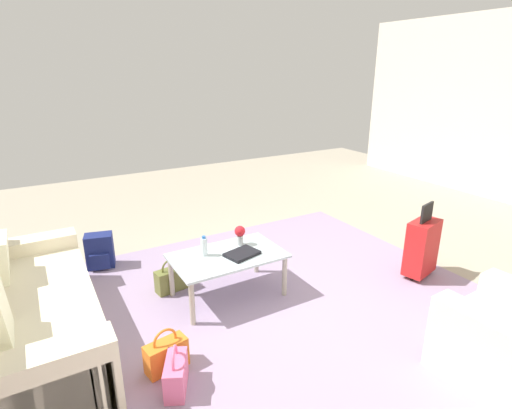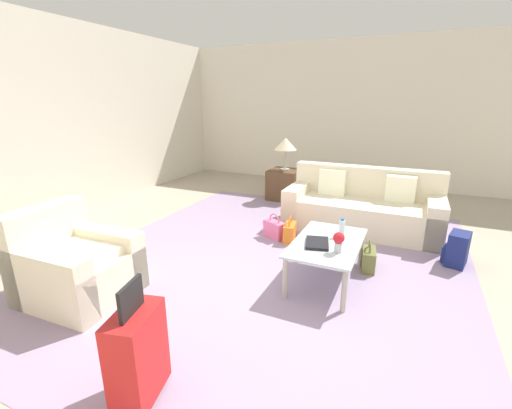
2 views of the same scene
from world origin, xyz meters
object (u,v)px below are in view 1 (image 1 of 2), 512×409
handbag_olive (171,279)px  coffee_table_book (242,254)px  suitcase_red (422,246)px  backpack_navy (100,252)px  couch (21,317)px  water_bottle (204,247)px  flower_vase (240,233)px  handbag_pink (176,374)px  coffee_table (228,260)px  handbag_orange (166,355)px

handbag_olive → coffee_table_book: bearing=142.0°
suitcase_red → backpack_navy: (3.00, -1.99, -0.16)m
couch → coffee_table_book: bearing=174.6°
coffee_table_book → water_bottle: bearing=-43.8°
handbag_olive → couch: bearing=11.8°
flower_vase → handbag_olive: flower_vase is taller
handbag_olive → handbag_pink: size_ratio=1.00×
handbag_olive → coffee_table: bearing=140.9°
handbag_orange → coffee_table_book: bearing=-147.7°
couch → flower_vase: (-2.02, -0.05, 0.27)m
suitcase_red → handbag_orange: size_ratio=2.37×
suitcase_red → handbag_pink: size_ratio=2.37×
water_bottle → coffee_table_book: size_ratio=0.65×
coffee_table_book → suitcase_red: bearing=147.3°
couch → handbag_orange: 1.24m
flower_vase → backpack_navy: size_ratio=0.51×
handbag_olive → backpack_navy: (0.54, -0.91, 0.06)m
water_bottle → flower_vase: bearing=-173.2°
handbag_olive → backpack_navy: 1.06m
water_bottle → flower_vase: (-0.42, -0.05, 0.03)m
handbag_olive → handbag_pink: (0.41, 1.32, 0.00)m
couch → handbag_pink: bearing=131.4°
couch → suitcase_red: bearing=168.1°
couch → handbag_pink: size_ratio=6.08×
coffee_table → suitcase_red: bearing=160.7°
handbag_olive → flower_vase: bearing=161.6°
water_bottle → handbag_olive: size_ratio=0.57×
coffee_table → handbag_olive: coffee_table is taller
coffee_table_book → suitcase_red: 1.98m
couch → handbag_pink: couch is taller
flower_vase → handbag_pink: flower_vase is taller
coffee_table → handbag_pink: bearing=46.9°
handbag_pink → backpack_navy: (0.12, -2.23, 0.06)m
couch → water_bottle: (-1.60, -0.00, 0.25)m
coffee_table → flower_vase: (-0.22, -0.15, 0.18)m
coffee_table → handbag_pink: size_ratio=3.03×
flower_vase → handbag_olive: bearing=-18.4°
suitcase_red → handbag_olive: suitcase_red is taller
suitcase_red → backpack_navy: suitcase_red is taller
coffee_table → water_bottle: bearing=-26.6°
handbag_orange → handbag_olive: (-0.41, -1.09, 0.00)m
suitcase_red → flower_vase: bearing=-25.5°
suitcase_red → handbag_orange: suitcase_red is taller
backpack_navy → suitcase_red: bearing=146.5°
coffee_table → handbag_orange: coffee_table is taller
flower_vase → handbag_orange: 1.46m
handbag_orange → couch: bearing=-41.3°
coffee_table_book → suitcase_red: suitcase_red is taller
water_bottle → flower_vase: size_ratio=1.00×
couch → coffee_table: (-1.80, 0.10, 0.09)m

